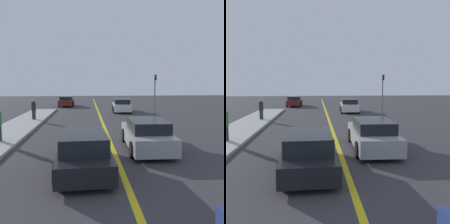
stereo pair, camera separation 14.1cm
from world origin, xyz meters
TOP-DOWN VIEW (x-y plane):
  - road_center_line at (0.00, 18.00)m, footprint 0.20×60.00m
  - sidewalk_left at (-5.76, 14.32)m, footprint 2.53×28.63m
  - car_ahead_center at (-1.27, 9.22)m, footprint 1.99×4.44m
  - car_far_distant at (1.50, 11.68)m, footprint 1.94×4.57m
  - car_parked_left_lot at (2.39, 26.23)m, footprint 2.02×4.13m
  - car_oncoming_far at (-3.81, 33.25)m, footprint 1.87×4.08m
  - pedestrian_by_sign at (-5.30, 20.65)m, footprint 0.33×0.33m
  - traffic_light at (5.54, 25.01)m, footprint 0.18×0.40m

SIDE VIEW (x-z plane):
  - road_center_line at x=0.00m, z-range 0.00..0.01m
  - sidewalk_left at x=-5.76m, z-range 0.00..0.15m
  - car_ahead_center at x=-1.27m, z-range -0.03..1.29m
  - car_oncoming_far at x=-3.81m, z-range 0.00..1.28m
  - car_far_distant at x=1.50m, z-range -0.02..1.34m
  - car_parked_left_lot at x=2.39m, z-range -0.02..1.34m
  - pedestrian_by_sign at x=-5.30m, z-range 0.15..1.72m
  - traffic_light at x=5.54m, z-range 0.45..4.24m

